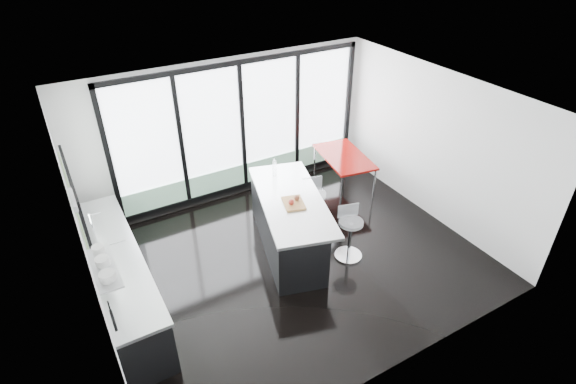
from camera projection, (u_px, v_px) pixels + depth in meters
floor at (292, 258)px, 7.65m from camera, size 6.00×5.00×0.00m
ceiling at (293, 103)px, 6.15m from camera, size 6.00×5.00×0.00m
wall_back at (241, 134)px, 8.88m from camera, size 6.00×0.09×2.80m
wall_front at (404, 291)px, 5.07m from camera, size 6.00×0.00×2.80m
wall_left at (82, 230)px, 5.76m from camera, size 0.26×5.00×2.80m
wall_right at (434, 145)px, 8.16m from camera, size 0.00×5.00×2.80m
counter_cabinets at (121, 279)px, 6.57m from camera, size 0.69×3.24×1.36m
island at (287, 223)px, 7.68m from camera, size 1.64×2.59×1.28m
bar_stool_near at (350, 239)px, 7.51m from camera, size 0.57×0.57×0.74m
bar_stool_far at (314, 210)px, 8.20m from camera, size 0.59×0.59×0.77m
red_table at (343, 172)px, 9.37m from camera, size 1.06×1.56×0.77m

